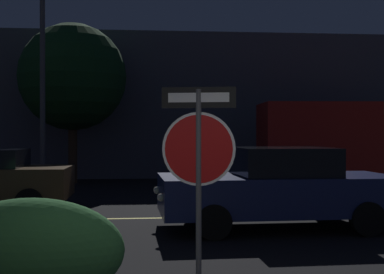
{
  "coord_description": "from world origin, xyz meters",
  "views": [
    {
      "loc": [
        -0.17,
        -3.76,
        1.78
      ],
      "look_at": [
        0.64,
        5.08,
        1.72
      ],
      "focal_mm": 50.0,
      "sensor_mm": 36.0,
      "label": 1
    }
  ],
  "objects_px": {
    "delivery_truck": "(351,141)",
    "tree_0": "(73,77)",
    "stop_sign": "(199,151)",
    "passing_car_3": "(278,188)",
    "street_lamp": "(43,63)",
    "hedge_bush_2": "(30,252)"
  },
  "relations": [
    {
      "from": "delivery_truck",
      "to": "tree_0",
      "type": "relative_size",
      "value": 1.04
    },
    {
      "from": "stop_sign",
      "to": "delivery_truck",
      "type": "height_order",
      "value": "delivery_truck"
    },
    {
      "from": "stop_sign",
      "to": "tree_0",
      "type": "xyz_separation_m",
      "value": [
        -3.08,
        13.77,
        2.18
      ]
    },
    {
      "from": "passing_car_3",
      "to": "delivery_truck",
      "type": "distance_m",
      "value": 8.48
    },
    {
      "from": "delivery_truck",
      "to": "street_lamp",
      "type": "distance_m",
      "value": 10.18
    },
    {
      "from": "passing_car_3",
      "to": "street_lamp",
      "type": "xyz_separation_m",
      "value": [
        -5.57,
        6.91,
        3.17
      ]
    },
    {
      "from": "tree_0",
      "to": "passing_car_3",
      "type": "bearing_deg",
      "value": -62.38
    },
    {
      "from": "hedge_bush_2",
      "to": "tree_0",
      "type": "relative_size",
      "value": 0.34
    },
    {
      "from": "passing_car_3",
      "to": "delivery_truck",
      "type": "height_order",
      "value": "delivery_truck"
    },
    {
      "from": "stop_sign",
      "to": "tree_0",
      "type": "relative_size",
      "value": 0.4
    },
    {
      "from": "stop_sign",
      "to": "delivery_truck",
      "type": "xyz_separation_m",
      "value": [
        6.24,
        11.47,
        -0.08
      ]
    },
    {
      "from": "hedge_bush_2",
      "to": "passing_car_3",
      "type": "relative_size",
      "value": 0.43
    },
    {
      "from": "passing_car_3",
      "to": "delivery_truck",
      "type": "bearing_deg",
      "value": -32.64
    },
    {
      "from": "delivery_truck",
      "to": "tree_0",
      "type": "xyz_separation_m",
      "value": [
        -9.32,
        2.31,
        2.26
      ]
    },
    {
      "from": "passing_car_3",
      "to": "street_lamp",
      "type": "relative_size",
      "value": 0.7
    },
    {
      "from": "hedge_bush_2",
      "to": "tree_0",
      "type": "distance_m",
      "value": 14.13
    },
    {
      "from": "street_lamp",
      "to": "tree_0",
      "type": "distance_m",
      "value": 2.72
    },
    {
      "from": "hedge_bush_2",
      "to": "delivery_truck",
      "type": "height_order",
      "value": "delivery_truck"
    },
    {
      "from": "stop_sign",
      "to": "hedge_bush_2",
      "type": "bearing_deg",
      "value": -169.66
    },
    {
      "from": "delivery_truck",
      "to": "stop_sign",
      "type": "bearing_deg",
      "value": -25.17
    },
    {
      "from": "street_lamp",
      "to": "tree_0",
      "type": "xyz_separation_m",
      "value": [
        0.56,
        2.66,
        -0.14
      ]
    },
    {
      "from": "hedge_bush_2",
      "to": "passing_car_3",
      "type": "distance_m",
      "value": 5.53
    }
  ]
}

